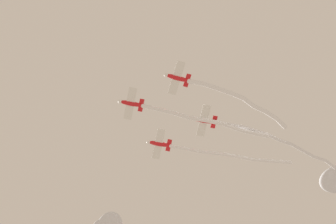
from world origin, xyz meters
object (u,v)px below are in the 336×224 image
object	(u,v)px
airplane_slot	(204,120)
airplane_lead	(131,103)
airplane_left_wing	(177,78)
airplane_right_wing	(159,144)

from	to	relation	value
airplane_slot	airplane_lead	bearing A→B (deg)	3.19
airplane_left_wing	airplane_lead	bearing A→B (deg)	-46.94
airplane_lead	airplane_slot	world-z (taller)	airplane_lead
airplane_left_wing	airplane_right_wing	xyz separation A→B (m)	(12.76, -6.01, 0.70)
airplane_lead	airplane_right_wing	size ratio (longest dim) A/B	1.00
airplane_slot	airplane_left_wing	bearing A→B (deg)	48.22
airplane_lead	airplane_slot	distance (m)	14.10
airplane_lead	airplane_left_wing	bearing A→B (deg)	137.23
airplane_left_wing	airplane_slot	xyz separation A→B (m)	(3.38, -9.38, 0.20)
airplane_left_wing	airplane_slot	size ratio (longest dim) A/B	1.02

